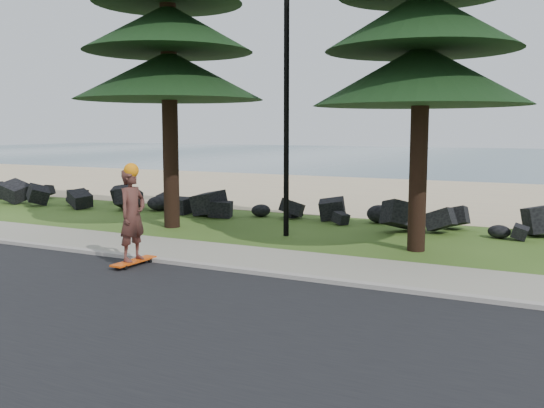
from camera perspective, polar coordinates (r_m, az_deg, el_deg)
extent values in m
plane|color=#37561B|center=(13.10, -4.74, -5.19)|extent=(160.00, 160.00, 0.00)
cube|color=black|center=(9.69, -19.03, -9.96)|extent=(160.00, 7.00, 0.02)
cube|color=#A79F96|center=(12.35, -6.93, -5.74)|extent=(160.00, 0.20, 0.10)
cube|color=#9F9A85|center=(13.26, -4.28, -4.86)|extent=(160.00, 2.00, 0.08)
cube|color=beige|center=(26.42, 11.96, 0.93)|extent=(160.00, 15.00, 0.01)
cube|color=#335461|center=(62.32, 20.69, 4.12)|extent=(160.00, 58.00, 0.01)
cylinder|color=black|center=(15.66, 1.37, 11.56)|extent=(0.14, 0.14, 8.00)
cube|color=#EA4F0D|center=(12.68, -12.87, -5.27)|extent=(0.30, 1.13, 0.04)
imported|color=#502A24|center=(12.51, -12.99, -1.00)|extent=(0.46, 0.69, 1.87)
sphere|color=orange|center=(12.42, -13.11, 3.10)|extent=(0.30, 0.30, 0.30)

